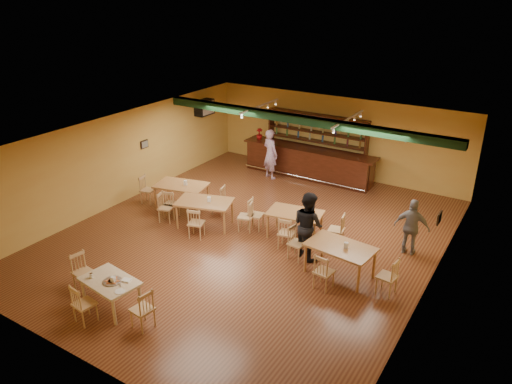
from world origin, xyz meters
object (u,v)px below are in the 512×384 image
Objects in this scene: dining_table_c at (205,213)px; near_table at (111,294)px; dining_table_a at (182,196)px; dining_table_b at (295,224)px; patron_bar at (270,154)px; dining_table_d at (339,260)px; bar_counter at (308,163)px; patron_right_a at (308,225)px.

dining_table_c is 1.24× the size of near_table.
dining_table_a is 4.03m from dining_table_b.
near_table is 0.70× the size of patron_bar.
near_table is (-1.94, -5.18, -0.03)m from dining_table_b.
dining_table_d is at bearing -22.62° from dining_table_c.
bar_counter is 9.63m from near_table.
dining_table_b is 2.25m from dining_table_d.
dining_table_b is 4.71m from patron_bar.
dining_table_b is 0.94× the size of dining_table_c.
dining_table_a is 0.88× the size of patron_right_a.
near_table is at bearing -90.98° from bar_counter.
dining_table_a reaches higher than dining_table_c.
patron_right_a is at bearing -20.14° from dining_table_a.
patron_right_a is (3.75, -4.42, -0.01)m from patron_bar.
patron_right_a reaches higher than dining_table_c.
dining_table_d is 0.88× the size of patron_bar.
dining_table_b is at bearing -0.06° from dining_table_c.
near_table is (-0.16, -9.62, -0.21)m from bar_counter.
dining_table_c is at bearing 113.87° from patron_bar.
patron_bar is at bearing 104.23° from near_table.
dining_table_a is 6.01m from dining_table_d.
patron_right_a is (0.80, -0.80, 0.54)m from dining_table_b.
dining_table_d is (5.93, -1.00, 0.00)m from dining_table_a.
patron_right_a reaches higher than near_table.
bar_counter is 2.81× the size of patron_right_a.
patron_bar is at bearing -25.02° from patron_right_a.
patron_bar reaches higher than bar_counter.
dining_table_c is at bearing 106.43° from near_table.
patron_bar is at bearing 76.48° from dining_table_c.
dining_table_c is (-0.83, -5.29, -0.16)m from bar_counter.
dining_table_c is 4.39m from near_table.
dining_table_d reaches higher than dining_table_c.
dining_table_b is 0.83× the size of patron_right_a.
dining_table_d is 1.25× the size of near_table.
dining_table_b is 0.94× the size of dining_table_d.
bar_counter is 3.20× the size of dining_table_c.
dining_table_d is at bearing -22.77° from dining_table_a.
patron_bar is (-4.85, 4.84, 0.53)m from dining_table_d.
patron_bar is (-1.17, -0.83, 0.37)m from bar_counter.
dining_table_b is 1.25m from patron_right_a.
dining_table_a is at bearing 120.45° from near_table.
dining_table_c is 4.51m from patron_bar.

